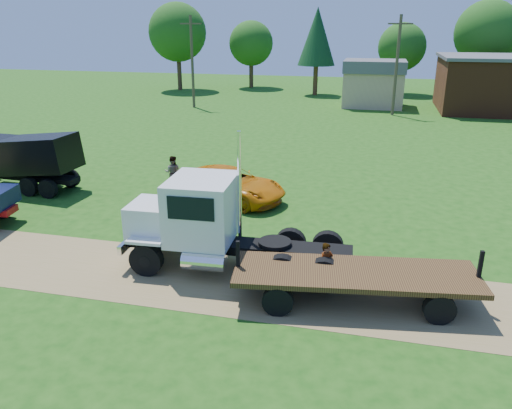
% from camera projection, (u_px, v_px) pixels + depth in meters
% --- Properties ---
extents(ground, '(140.00, 140.00, 0.00)m').
position_uv_depth(ground, '(225.00, 282.00, 16.88)').
color(ground, '#184910').
rests_on(ground, ground).
extents(dirt_track, '(120.00, 4.20, 0.01)m').
position_uv_depth(dirt_track, '(225.00, 281.00, 16.88)').
color(dirt_track, olive).
rests_on(dirt_track, ground).
extents(white_semi_tractor, '(8.07, 3.08, 4.82)m').
position_uv_depth(white_semi_tractor, '(205.00, 223.00, 17.49)').
color(white_semi_tractor, black).
rests_on(white_semi_tractor, ground).
extents(black_dump_truck, '(7.07, 2.44, 3.04)m').
position_uv_depth(black_dump_truck, '(20.00, 158.00, 25.82)').
color(black_dump_truck, black).
rests_on(black_dump_truck, ground).
extents(orange_pickup, '(6.21, 4.45, 1.57)m').
position_uv_depth(orange_pickup, '(230.00, 184.00, 24.48)').
color(orange_pickup, '#CD7109').
rests_on(orange_pickup, ground).
extents(flatbed_trailer, '(7.72, 3.27, 1.92)m').
position_uv_depth(flatbed_trailer, '(355.00, 278.00, 15.40)').
color(flatbed_trailer, '#341E10').
rests_on(flatbed_trailer, ground).
extents(spectator_a, '(0.66, 0.66, 1.55)m').
position_uv_depth(spectator_a, '(326.00, 265.00, 16.32)').
color(spectator_a, '#999999').
rests_on(spectator_a, ground).
extents(spectator_b, '(0.95, 0.79, 1.76)m').
position_uv_depth(spectator_b, '(173.00, 172.00, 26.16)').
color(spectator_b, '#999999').
rests_on(spectator_b, ground).
extents(tan_shed, '(6.20, 5.40, 4.70)m').
position_uv_depth(tan_shed, '(374.00, 83.00, 51.71)').
color(tan_shed, tan).
rests_on(tan_shed, ground).
extents(utility_poles, '(42.20, 0.28, 9.00)m').
position_uv_depth(utility_poles, '(397.00, 64.00, 45.91)').
color(utility_poles, '#473928').
rests_on(utility_poles, ground).
extents(tree_row, '(53.86, 11.35, 10.87)m').
position_uv_depth(tree_row, '(353.00, 38.00, 59.91)').
color(tree_row, '#392517').
rests_on(tree_row, ground).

